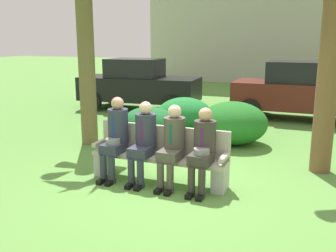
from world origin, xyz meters
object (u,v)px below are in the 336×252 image
(seated_man_centerleft, at_px, (144,138))
(parked_car_near, at_px, (139,84))
(shrub_mid_lawn, at_px, (149,124))
(seated_man_centerright, at_px, (172,142))
(park_bench, at_px, (160,155))
(seated_man_rightmost, at_px, (203,146))
(seated_man_leftmost, at_px, (116,134))
(parked_car_far, at_px, (302,91))
(shrub_near_bench, at_px, (184,115))
(shrub_far_lawn, at_px, (233,123))

(seated_man_centerleft, bearing_deg, parked_car_near, 117.36)
(shrub_mid_lawn, xyz_separation_m, parked_car_near, (-2.09, 3.63, 0.44))
(seated_man_centerright, height_order, shrub_mid_lawn, seated_man_centerright)
(park_bench, bearing_deg, seated_man_rightmost, -10.13)
(park_bench, distance_m, seated_man_rightmost, 0.83)
(seated_man_leftmost, height_order, parked_car_near, parked_car_near)
(seated_man_centerleft, xyz_separation_m, seated_man_centerright, (0.50, -0.00, -0.01))
(parked_car_near, bearing_deg, parked_car_far, 3.07)
(park_bench, bearing_deg, seated_man_centerright, -25.91)
(seated_man_centerleft, distance_m, shrub_near_bench, 3.53)
(park_bench, height_order, seated_man_centerright, seated_man_centerright)
(seated_man_centerright, distance_m, shrub_far_lawn, 2.88)
(seated_man_leftmost, relative_size, parked_car_near, 0.34)
(park_bench, height_order, seated_man_leftmost, seated_man_leftmost)
(shrub_mid_lawn, bearing_deg, parked_car_near, 119.96)
(seated_man_rightmost, bearing_deg, shrub_far_lawn, 93.67)
(seated_man_leftmost, relative_size, seated_man_rightmost, 1.06)
(seated_man_leftmost, bearing_deg, shrub_near_bench, 90.72)
(shrub_far_lawn, bearing_deg, seated_man_rightmost, -86.33)
(seated_man_rightmost, xyz_separation_m, shrub_near_bench, (-1.56, 3.48, -0.27))
(seated_man_centerright, xyz_separation_m, parked_car_near, (-3.58, 5.95, 0.12))
(parked_car_far, bearing_deg, parked_car_near, -176.93)
(seated_man_rightmost, bearing_deg, parked_car_near, 124.40)
(shrub_mid_lawn, bearing_deg, parked_car_far, 52.26)
(seated_man_centerleft, distance_m, shrub_far_lawn, 2.98)
(park_bench, xyz_separation_m, parked_car_far, (1.81, 6.09, 0.40))
(seated_man_centerright, height_order, shrub_near_bench, seated_man_centerright)
(park_bench, bearing_deg, shrub_far_lawn, 77.91)
(park_bench, xyz_separation_m, shrub_far_lawn, (0.58, 2.72, 0.04))
(park_bench, relative_size, seated_man_centerleft, 1.72)
(park_bench, distance_m, parked_car_near, 6.70)
(seated_man_leftmost, height_order, shrub_mid_lawn, seated_man_leftmost)
(park_bench, distance_m, seated_man_centerleft, 0.40)
(seated_man_centerright, xyz_separation_m, seated_man_rightmost, (0.50, -0.01, -0.01))
(park_bench, distance_m, parked_car_far, 6.37)
(parked_car_far, bearing_deg, park_bench, -106.51)
(park_bench, bearing_deg, shrub_mid_lawn, 119.09)
(seated_man_centerright, bearing_deg, parked_car_near, 121.03)
(shrub_mid_lawn, height_order, parked_car_far, parked_car_far)
(shrub_far_lawn, height_order, parked_car_far, parked_car_far)
(shrub_far_lawn, relative_size, parked_car_near, 0.38)
(shrub_near_bench, relative_size, parked_car_near, 0.35)
(shrub_near_bench, xyz_separation_m, parked_car_far, (2.59, 2.75, 0.40))
(seated_man_leftmost, distance_m, parked_car_near, 6.48)
(park_bench, bearing_deg, parked_car_far, 73.49)
(shrub_far_lawn, distance_m, parked_car_far, 3.60)
(park_bench, distance_m, shrub_mid_lawn, 2.50)
(seated_man_centerright, bearing_deg, seated_man_centerleft, 179.76)
(seated_man_centerleft, bearing_deg, seated_man_centerright, -0.24)
(seated_man_rightmost, xyz_separation_m, parked_car_far, (1.04, 6.23, 0.13))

